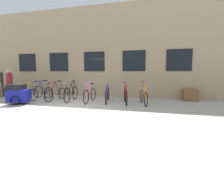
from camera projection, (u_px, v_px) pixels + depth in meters
The scene contains 17 objects.
ground_plane at pixel (69, 107), 6.96m from camera, with size 42.00×42.00×0.00m, color #B2ADA0.
storefront_building at pixel (107, 56), 12.44m from camera, with size 28.00×5.61×5.40m.
bike_rack at pixel (90, 90), 8.68m from camera, with size 6.55×0.05×0.89m.
bicycle_red at pixel (126, 95), 7.63m from camera, with size 0.55×1.74×1.02m.
bicycle_purple at pixel (107, 94), 7.97m from camera, with size 0.49×1.80×1.00m.
bicycle_yellow at pixel (31, 92), 8.98m from camera, with size 0.44×1.80×1.03m.
bicycle_blue at pixel (41, 93), 8.83m from camera, with size 0.52×1.65×1.08m.
bicycle_black at pixel (71, 93), 8.42m from camera, with size 0.44×1.84×1.05m.
bicycle_maroon at pixel (56, 93), 8.53m from camera, with size 0.44×1.69×1.06m.
bicycle_orange at pixel (144, 96), 7.45m from camera, with size 0.54×1.59×1.06m.
bicycle_pink at pixel (90, 94), 8.05m from camera, with size 0.44×1.74×1.05m.
bike_trailer at pixel (18, 94), 7.54m from camera, with size 1.48×0.82×0.93m.
wooden_bench at pixel (13, 90), 10.57m from camera, with size 1.51×0.40×0.45m.
person_by_bench at pixel (0, 81), 9.69m from camera, with size 0.32×0.36×1.69m.
person_browsing at pixel (9, 81), 9.47m from camera, with size 0.32×0.36×1.65m.
backpack at pixel (15, 95), 9.02m from camera, with size 0.28×0.20×0.44m, color maroon.
planter_box at pixel (190, 95), 8.37m from camera, with size 0.70×0.44×0.60m, color brown.
Camera 1 is at (3.47, -6.18, 1.48)m, focal length 26.03 mm.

